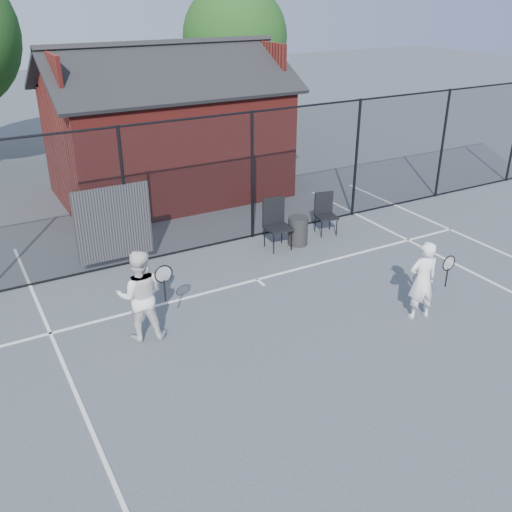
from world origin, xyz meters
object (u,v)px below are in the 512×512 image
player_back (140,295)px  clubhouse (168,138)px  waste_bin (298,231)px  chair_right (326,215)px  chair_left (278,225)px  player_front (423,280)px

player_back → clubhouse: bearing=64.9°
clubhouse → waste_bin: (1.21, -4.90, -1.27)m
chair_right → waste_bin: chair_right is taller
chair_right → waste_bin: (-0.94, -0.20, -0.15)m
player_back → chair_left: 4.38m
player_back → chair_right: size_ratio=1.65×
player_front → chair_right: size_ratio=1.52×
waste_bin → chair_left: bearing=177.8°
player_back → waste_bin: (4.42, 1.98, -0.47)m
player_back → chair_left: size_ratio=1.42×
waste_bin → chair_right: bearing=12.1°
clubhouse → chair_left: size_ratio=5.72×
player_back → waste_bin: bearing=24.1°
player_front → player_back: size_ratio=0.92×
player_front → waste_bin: player_front is taller
clubhouse → player_back: clubhouse is taller
clubhouse → chair_left: (0.68, -4.88, -1.04)m
clubhouse → chair_left: 5.03m
player_front → waste_bin: (-0.15, 3.79, -0.41)m
chair_left → chair_right: size_ratio=1.16×
waste_bin → clubhouse: bearing=103.8°
player_front → chair_left: (-0.67, 3.81, -0.18)m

